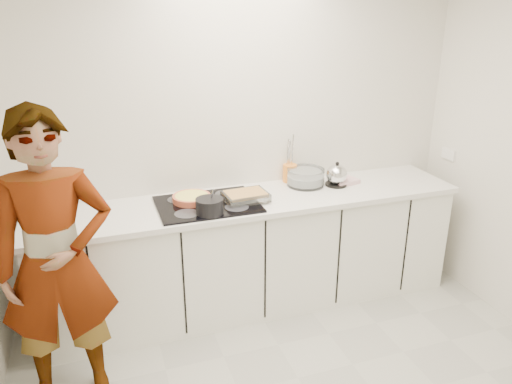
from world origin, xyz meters
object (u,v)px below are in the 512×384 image
object	(u,v)px
hob	(207,204)
kettle	(337,176)
mixing_bowl	(306,178)
baking_dish	(246,196)
utensil_crock	(290,173)
tart_dish	(192,198)
saucepan	(210,206)
cook	(56,264)

from	to	relation	value
hob	kettle	world-z (taller)	kettle
mixing_bowl	kettle	xyz separation A→B (m)	(0.23, -0.08, 0.02)
baking_dish	mixing_bowl	size ratio (longest dim) A/B	0.98
hob	utensil_crock	xyz separation A→B (m)	(0.76, 0.28, 0.06)
tart_dish	mixing_bowl	world-z (taller)	mixing_bowl
saucepan	utensil_crock	bearing A→B (deg)	30.52
mixing_bowl	saucepan	bearing A→B (deg)	-158.95
tart_dish	mixing_bowl	distance (m)	0.94
hob	mixing_bowl	distance (m)	0.86
utensil_crock	cook	bearing A→B (deg)	-154.54
saucepan	utensil_crock	size ratio (longest dim) A/B	1.42
kettle	tart_dish	bearing A→B (deg)	179.67
mixing_bowl	cook	bearing A→B (deg)	-158.94
hob	utensil_crock	bearing A→B (deg)	20.40
saucepan	baking_dish	distance (m)	0.34
tart_dish	kettle	bearing A→B (deg)	-0.33
baking_dish	utensil_crock	distance (m)	0.57
hob	saucepan	size ratio (longest dim) A/B	3.53
kettle	utensil_crock	distance (m)	0.38
saucepan	mixing_bowl	distance (m)	0.93
saucepan	baking_dish	bearing A→B (deg)	26.13
kettle	utensil_crock	xyz separation A→B (m)	(-0.32, 0.21, -0.01)
hob	saucepan	xyz separation A→B (m)	(-0.03, -0.18, 0.06)
hob	cook	distance (m)	1.16
saucepan	mixing_bowl	size ratio (longest dim) A/B	0.60
saucepan	cook	size ratio (longest dim) A/B	0.11
tart_dish	utensil_crock	world-z (taller)	utensil_crock
utensil_crock	saucepan	bearing A→B (deg)	-149.48
tart_dish	utensil_crock	bearing A→B (deg)	13.38
hob	baking_dish	world-z (taller)	baking_dish
baking_dish	kettle	bearing A→B (deg)	7.34
hob	tart_dish	xyz separation A→B (m)	(-0.10, 0.08, 0.03)
tart_dish	cook	world-z (taller)	cook
hob	kettle	xyz separation A→B (m)	(1.08, 0.07, 0.08)
saucepan	utensil_crock	distance (m)	0.91
saucepan	utensil_crock	xyz separation A→B (m)	(0.79, 0.46, 0.00)
mixing_bowl	hob	bearing A→B (deg)	-169.67
cook	tart_dish	bearing A→B (deg)	34.98
tart_dish	saucepan	bearing A→B (deg)	-74.96
hob	baking_dish	bearing A→B (deg)	-6.13
cook	mixing_bowl	bearing A→B (deg)	21.07
cook	hob	bearing A→B (deg)	29.01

